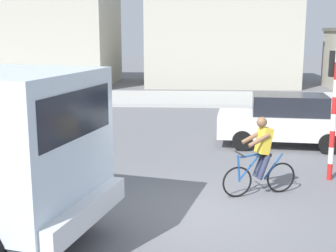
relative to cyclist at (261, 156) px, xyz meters
name	(u,v)px	position (x,y,z in m)	size (l,w,h in m)	color
ground_plane	(199,211)	(-1.31, -1.05, -0.86)	(120.00, 120.00, 0.00)	slate
sidewalk_far	(199,99)	(-1.31, 14.11, -0.78)	(80.00, 5.00, 0.16)	#ADADA8
cyclist	(261,156)	(0.00, 0.00, 0.00)	(1.63, 0.73, 1.72)	black
traffic_light_pole	(334,94)	(1.81, 1.24, 1.20)	(0.24, 0.43, 3.20)	red
car_red_near	(285,120)	(1.32, 4.53, -0.05)	(4.14, 2.15, 1.60)	white
building_corner_left	(46,39)	(-11.64, 21.20, 2.17)	(9.14, 7.90, 6.05)	#B2AD9E
building_mid_block	(221,39)	(0.09, 21.90, 2.12)	(9.78, 6.92, 5.96)	#B2AD9E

